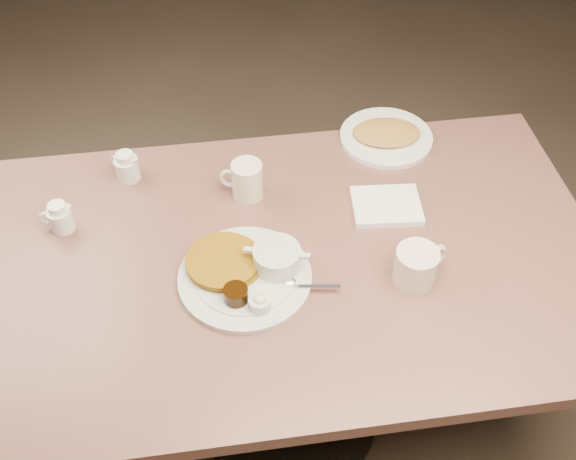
{
  "coord_description": "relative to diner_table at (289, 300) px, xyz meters",
  "views": [
    {
      "loc": [
        -0.15,
        -1.02,
        1.95
      ],
      "look_at": [
        0.0,
        0.02,
        0.82
      ],
      "focal_mm": 41.89,
      "sensor_mm": 36.0,
      "label": 1
    }
  ],
  "objects": [
    {
      "name": "main_plate",
      "position": [
        -0.1,
        -0.05,
        0.19
      ],
      "size": [
        0.4,
        0.38,
        0.07
      ],
      "color": "silver",
      "rests_on": "diner_table"
    },
    {
      "name": "coffee_mug_far",
      "position": [
        -0.08,
        0.22,
        0.22
      ],
      "size": [
        0.12,
        0.1,
        0.1
      ],
      "color": "white",
      "rests_on": "diner_table"
    },
    {
      "name": "diner_table",
      "position": [
        0.0,
        0.0,
        0.0
      ],
      "size": [
        1.5,
        0.9,
        0.75
      ],
      "color": "#84564C",
      "rests_on": "ground"
    },
    {
      "name": "napkin",
      "position": [
        0.27,
        0.12,
        0.18
      ],
      "size": [
        0.18,
        0.15,
        0.02
      ],
      "color": "white",
      "rests_on": "diner_table"
    },
    {
      "name": "creamer_right",
      "position": [
        -0.38,
        0.33,
        0.21
      ],
      "size": [
        0.08,
        0.08,
        0.08
      ],
      "color": "white",
      "rests_on": "diner_table"
    },
    {
      "name": "coffee_mug_near",
      "position": [
        0.28,
        -0.11,
        0.22
      ],
      "size": [
        0.15,
        0.13,
        0.09
      ],
      "color": "#F7E0CD",
      "rests_on": "diner_table"
    },
    {
      "name": "hash_plate",
      "position": [
        0.33,
        0.39,
        0.18
      ],
      "size": [
        0.28,
        0.28,
        0.04
      ],
      "color": "white",
      "rests_on": "diner_table"
    },
    {
      "name": "creamer_left",
      "position": [
        -0.54,
        0.17,
        0.21
      ],
      "size": [
        0.09,
        0.08,
        0.08
      ],
      "color": "white",
      "rests_on": "diner_table"
    },
    {
      "name": "room",
      "position": [
        0.0,
        0.0,
        0.82
      ],
      "size": [
        7.04,
        8.04,
        2.84
      ],
      "color": "#4C3F33",
      "rests_on": "ground"
    }
  ]
}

